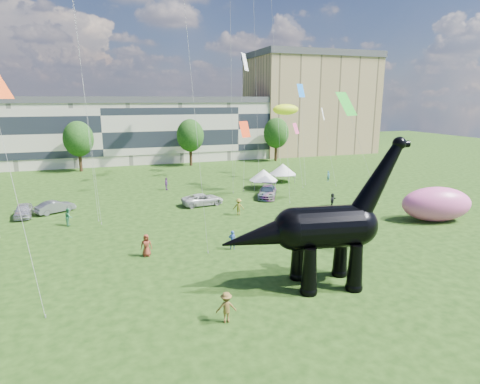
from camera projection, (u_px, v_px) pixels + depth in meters
name	position (u px, v px, depth m)	size (l,w,h in m)	color
ground	(241.00, 293.00, 26.78)	(220.00, 220.00, 0.00)	#16330C
terrace_row	(102.00, 133.00, 79.99)	(78.00, 11.00, 12.00)	beige
apartment_block	(309.00, 106.00, 96.80)	(28.00, 18.00, 22.00)	tan
tree_mid_left	(78.00, 136.00, 70.37)	(5.20, 5.20, 9.44)	#382314
tree_mid_right	(190.00, 133.00, 76.70)	(5.20, 5.20, 9.44)	#382314
tree_far_right	(276.00, 131.00, 82.39)	(5.20, 5.20, 9.44)	#382314
dinosaur_sculpture	(319.00, 230.00, 27.15)	(13.07, 4.30, 10.63)	black
car_silver	(23.00, 211.00, 43.92)	(1.72, 4.29, 1.46)	silver
car_grey	(55.00, 207.00, 45.59)	(1.47, 4.21, 1.39)	slate
car_white	(203.00, 200.00, 48.83)	(2.33, 5.06, 1.41)	silver
car_dark	(267.00, 192.00, 52.57)	(2.18, 5.36, 1.56)	#595960
gazebo_near	(263.00, 175.00, 57.68)	(4.89, 4.89, 2.82)	white
gazebo_far	(283.00, 169.00, 62.30)	(4.70, 4.70, 2.86)	silver
inflatable_pink	(436.00, 204.00, 42.31)	(7.34, 3.67, 3.67)	pink
visitors	(171.00, 219.00, 40.19)	(53.97, 36.88, 1.89)	gray
kites	(203.00, 32.00, 41.95)	(60.10, 47.29, 29.74)	red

